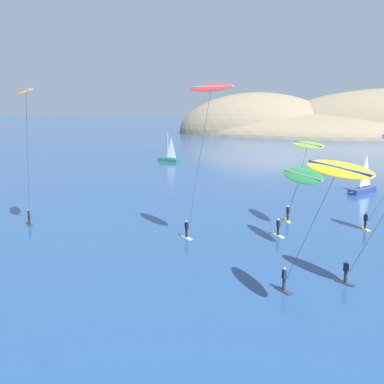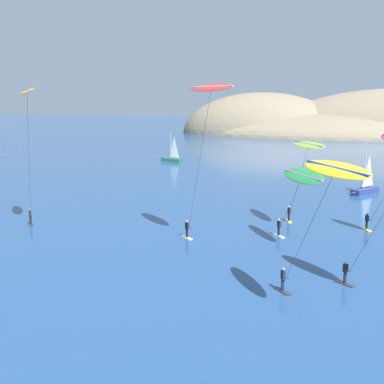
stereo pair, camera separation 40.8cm
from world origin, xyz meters
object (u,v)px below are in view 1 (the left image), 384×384
at_px(sailboat_near, 361,189).
at_px(kitesurfer_yellow, 333,179).
at_px(kitesurfer_green, 301,179).
at_px(kitesurfer_lime, 306,150).
at_px(sailboat_far, 168,159).
at_px(kitesurfer_red, 209,98).
at_px(kitesurfer_orange, 26,105).

bearing_deg(sailboat_near, kitesurfer_yellow, -96.72).
bearing_deg(kitesurfer_green, kitesurfer_lime, 88.60).
bearing_deg(kitesurfer_lime, kitesurfer_yellow, -84.08).
xyz_separation_m(sailboat_far, kitesurfer_red, (20.73, -52.87, 12.15)).
bearing_deg(kitesurfer_orange, sailboat_near, 42.79).
xyz_separation_m(sailboat_far, kitesurfer_lime, (28.35, -44.67, 7.24)).
bearing_deg(kitesurfer_orange, sailboat_far, 94.06).
height_order(kitesurfer_lime, kitesurfer_yellow, kitesurfer_yellow).
bearing_deg(kitesurfer_red, sailboat_near, 63.41).
relative_size(sailboat_near, kitesurfer_orange, 0.41).
xyz_separation_m(kitesurfer_lime, kitesurfer_yellow, (2.09, -20.10, 0.63)).
distance_m(kitesurfer_red, kitesurfer_yellow, 15.95).
bearing_deg(kitesurfer_green, sailboat_far, 119.15).
relative_size(sailboat_near, sailboat_far, 0.98).
xyz_separation_m(sailboat_far, kitesurfer_yellow, (30.44, -64.77, 7.87)).
xyz_separation_m(kitesurfer_green, kitesurfer_yellow, (2.23, -14.20, 2.49)).
distance_m(sailboat_near, kitesurfer_yellow, 41.95).
bearing_deg(kitesurfer_lime, sailboat_near, 71.65).
bearing_deg(kitesurfer_yellow, kitesurfer_red, 129.20).
bearing_deg(kitesurfer_green, sailboat_near, 75.22).
xyz_separation_m(sailboat_far, kitesurfer_green, (28.21, -50.57, 5.39)).
relative_size(kitesurfer_yellow, kitesurfer_orange, 0.69).
xyz_separation_m(sailboat_near, kitesurfer_red, (-14.53, -29.02, 12.15)).
bearing_deg(sailboat_far, kitesurfer_green, -60.85).
distance_m(kitesurfer_lime, kitesurfer_yellow, 20.22).
height_order(sailboat_far, kitesurfer_green, kitesurfer_green).
distance_m(kitesurfer_red, kitesurfer_lime, 12.22).
bearing_deg(sailboat_far, kitesurfer_lime, -57.60).
xyz_separation_m(kitesurfer_red, kitesurfer_lime, (7.62, 8.20, -4.91)).
height_order(sailboat_far, kitesurfer_red, kitesurfer_red).
xyz_separation_m(sailboat_near, kitesurfer_yellow, (-4.82, -40.93, 7.87)).
bearing_deg(kitesurfer_lime, sailboat_far, 122.40).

